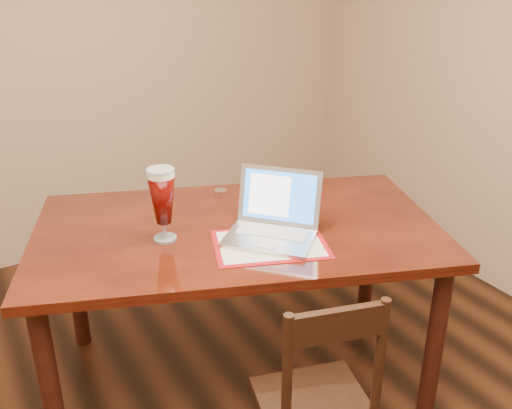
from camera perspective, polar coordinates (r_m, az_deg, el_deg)
room_shell at (r=1.37m, az=-4.21°, el=16.92°), size 4.51×5.01×2.71m
dining_table at (r=2.55m, az=-1.96°, el=-4.00°), size 1.99×1.54×1.14m
dining_chair at (r=2.18m, az=6.19°, el=-19.32°), size 0.48×0.47×0.93m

